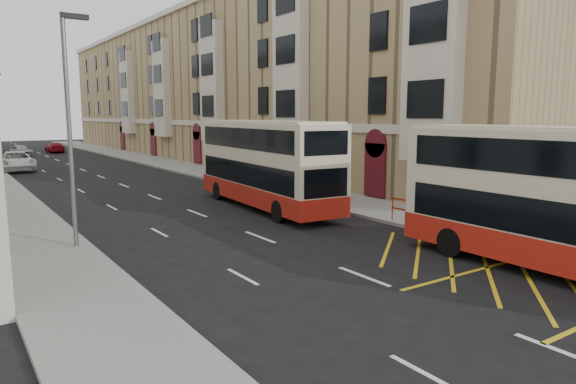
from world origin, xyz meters
TOP-DOWN VIEW (x-y plane):
  - ground at (0.00, 0.00)m, footprint 200.00×200.00m
  - pavement_right at (8.00, 30.00)m, footprint 4.00×120.00m
  - kerb_right at (6.00, 30.00)m, footprint 0.25×120.00m
  - kerb_left at (-6.00, 30.00)m, footprint 0.25×120.00m
  - road_markings at (0.00, 45.00)m, footprint 10.00×110.00m
  - terrace_right at (14.88, 45.38)m, footprint 10.75×79.00m
  - guard_railing at (6.25, 5.75)m, footprint 0.06×6.56m
  - street_lamp_near at (-6.35, 12.00)m, footprint 0.93×0.18m
  - double_decker_rear at (3.57, 15.39)m, footprint 3.43×11.37m
  - pedestrian_far at (6.71, 2.79)m, footprint 1.16×0.78m
  - white_van at (-4.90, 42.48)m, footprint 2.83×5.98m
  - car_silver at (-2.60, 58.72)m, footprint 2.09×4.28m
  - car_red at (1.89, 63.96)m, footprint 1.82×4.42m

SIDE VIEW (x-z plane):
  - ground at x=0.00m, z-range 0.00..0.00m
  - road_markings at x=0.00m, z-range 0.00..0.01m
  - pavement_right at x=8.00m, z-range 0.00..0.15m
  - kerb_right at x=6.00m, z-range 0.00..0.15m
  - kerb_left at x=-6.00m, z-range 0.00..0.15m
  - car_red at x=1.89m, z-range 0.00..1.28m
  - car_silver at x=-2.60m, z-range 0.00..1.40m
  - white_van at x=-4.90m, z-range 0.00..1.65m
  - guard_railing at x=6.25m, z-range 0.35..1.36m
  - pedestrian_far at x=6.71m, z-range 0.15..1.98m
  - double_decker_rear at x=3.57m, z-range 0.04..4.51m
  - street_lamp_near at x=-6.35m, z-range 0.64..8.64m
  - terrace_right at x=14.88m, z-range -0.10..15.15m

